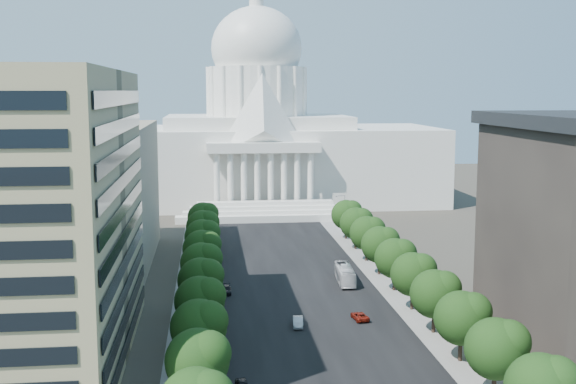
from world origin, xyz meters
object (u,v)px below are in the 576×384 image
object	(u,v)px
car_silver	(298,322)
car_red	(360,316)
city_bus	(345,274)
car_dark_b	(226,290)

from	to	relation	value
car_silver	car_red	bearing A→B (deg)	17.43
car_red	city_bus	distance (m)	23.21
car_dark_b	city_bus	distance (m)	23.91
car_silver	car_red	xyz separation A→B (m)	(10.48, 2.18, -0.11)
car_dark_b	city_bus	bearing A→B (deg)	13.31
car_red	car_dark_b	bearing A→B (deg)	-46.88
car_red	car_dark_b	xyz separation A→B (m)	(-21.39, 17.96, 0.05)
car_red	car_dark_b	world-z (taller)	car_dark_b
car_dark_b	city_bus	xyz separation A→B (m)	(23.32, 5.15, 0.98)
car_silver	car_dark_b	distance (m)	22.91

